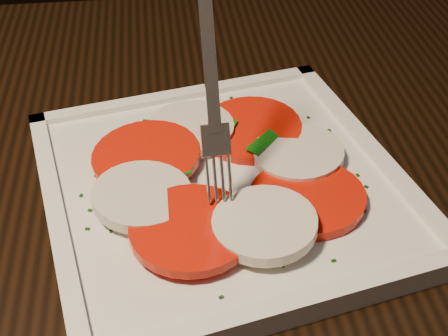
# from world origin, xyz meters

# --- Properties ---
(table) EXTENTS (1.29, 0.94, 0.75)m
(table) POSITION_xyz_m (0.29, 0.27, 0.65)
(table) COLOR black
(table) RESTS_ON ground
(chair) EXTENTS (0.55, 0.55, 0.93)m
(chair) POSITION_xyz_m (0.40, 0.96, 0.53)
(chair) COLOR black
(chair) RESTS_ON ground
(plate) EXTENTS (0.39, 0.39, 0.01)m
(plate) POSITION_xyz_m (0.23, 0.23, 0.76)
(plate) COLOR white
(plate) RESTS_ON table
(caprese_salad) EXTENTS (0.25, 0.27, 0.02)m
(caprese_salad) POSITION_xyz_m (0.23, 0.23, 0.77)
(caprese_salad) COLOR red
(caprese_salad) RESTS_ON plate
(fork) EXTENTS (0.05, 0.09, 0.19)m
(fork) POSITION_xyz_m (0.22, 0.23, 0.88)
(fork) COLOR white
(fork) RESTS_ON caprese_salad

